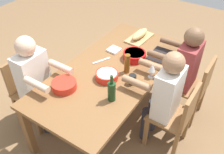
# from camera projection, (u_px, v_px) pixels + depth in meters

# --- Properties ---
(ground_plane) EXTENTS (8.00, 8.00, 0.00)m
(ground_plane) POSITION_uv_depth(u_px,v_px,m) (112.00, 115.00, 3.24)
(ground_plane) COLOR brown
(dining_table) EXTENTS (1.98, 0.97, 0.74)m
(dining_table) POSITION_uv_depth(u_px,v_px,m) (112.00, 75.00, 2.82)
(dining_table) COLOR brown
(dining_table) RESTS_ON ground_plane
(chair_far_left) EXTENTS (0.40, 0.40, 0.85)m
(chair_far_left) POSITION_uv_depth(u_px,v_px,m) (28.00, 87.00, 2.92)
(chair_far_left) COLOR olive
(chair_far_left) RESTS_ON ground_plane
(diner_far_left) EXTENTS (0.41, 0.53, 1.20)m
(diner_far_left) POSITION_uv_depth(u_px,v_px,m) (36.00, 79.00, 2.71)
(diner_far_left) COLOR #2D2D38
(diner_far_left) RESTS_ON ground_plane
(chair_near_right) EXTENTS (0.40, 0.40, 0.85)m
(chair_near_right) POSITION_uv_depth(u_px,v_px,m) (195.00, 86.00, 2.94)
(chair_near_right) COLOR olive
(chair_near_right) RESTS_ON ground_plane
(diner_near_right) EXTENTS (0.41, 0.53, 1.20)m
(diner_near_right) POSITION_uv_depth(u_px,v_px,m) (183.00, 66.00, 2.88)
(diner_near_right) COLOR #2D2D38
(diner_near_right) RESTS_ON ground_plane
(chair_near_center) EXTENTS (0.40, 0.40, 0.85)m
(chair_near_center) POSITION_uv_depth(u_px,v_px,m) (177.00, 115.00, 2.59)
(chair_near_center) COLOR olive
(chair_near_center) RESTS_ON ground_plane
(diner_near_center) EXTENTS (0.41, 0.53, 1.20)m
(diner_near_center) POSITION_uv_depth(u_px,v_px,m) (164.00, 93.00, 2.53)
(diner_near_center) COLOR #2D2D38
(diner_near_center) RESTS_ON ground_plane
(serving_bowl_fruit) EXTENTS (0.26, 0.26, 0.09)m
(serving_bowl_fruit) POSITION_uv_depth(u_px,v_px,m) (134.00, 55.00, 2.90)
(serving_bowl_fruit) COLOR red
(serving_bowl_fruit) RESTS_ON dining_table
(serving_bowl_pasta) EXTENTS (0.24, 0.24, 0.07)m
(serving_bowl_pasta) POSITION_uv_depth(u_px,v_px,m) (107.00, 75.00, 2.62)
(serving_bowl_pasta) COLOR red
(serving_bowl_pasta) RESTS_ON dining_table
(serving_bowl_salad) EXTENTS (0.25, 0.25, 0.08)m
(serving_bowl_salad) POSITION_uv_depth(u_px,v_px,m) (64.00, 85.00, 2.50)
(serving_bowl_salad) COLOR red
(serving_bowl_salad) RESTS_ON dining_table
(cutting_board) EXTENTS (0.41, 0.24, 0.02)m
(cutting_board) POSITION_uv_depth(u_px,v_px,m) (139.00, 38.00, 3.27)
(cutting_board) COLOR tan
(cutting_board) RESTS_ON dining_table
(bread_loaf) EXTENTS (0.33, 0.13, 0.09)m
(bread_loaf) POSITION_uv_depth(u_px,v_px,m) (140.00, 34.00, 3.24)
(bread_loaf) COLOR tan
(bread_loaf) RESTS_ON cutting_board
(wine_bottle) EXTENTS (0.08, 0.08, 0.29)m
(wine_bottle) POSITION_uv_depth(u_px,v_px,m) (112.00, 91.00, 2.34)
(wine_bottle) COLOR #193819
(wine_bottle) RESTS_ON dining_table
(beer_bottle) EXTENTS (0.06, 0.06, 0.22)m
(beer_bottle) POSITION_uv_depth(u_px,v_px,m) (127.00, 64.00, 2.67)
(beer_bottle) COLOR brown
(beer_bottle) RESTS_ON dining_table
(wine_glass) EXTENTS (0.08, 0.08, 0.17)m
(wine_glass) POSITION_uv_depth(u_px,v_px,m) (152.00, 68.00, 2.59)
(wine_glass) COLOR silver
(wine_glass) RESTS_ON dining_table
(placemat_near_right) EXTENTS (0.32, 0.23, 0.01)m
(placemat_near_right) POSITION_uv_depth(u_px,v_px,m) (160.00, 55.00, 2.98)
(placemat_near_right) COLOR black
(placemat_near_right) RESTS_ON dining_table
(cup_near_center) EXTENTS (0.08, 0.08, 0.10)m
(cup_near_center) POSITION_uv_depth(u_px,v_px,m) (132.00, 79.00, 2.56)
(cup_near_center) COLOR black
(cup_near_center) RESTS_ON dining_table
(carving_knife) EXTENTS (0.22, 0.12, 0.01)m
(carving_knife) POSITION_uv_depth(u_px,v_px,m) (101.00, 61.00, 2.89)
(carving_knife) COLOR silver
(carving_knife) RESTS_ON dining_table
(napkin_stack) EXTENTS (0.15, 0.15, 0.02)m
(napkin_stack) POSITION_uv_depth(u_px,v_px,m) (114.00, 50.00, 3.05)
(napkin_stack) COLOR white
(napkin_stack) RESTS_ON dining_table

